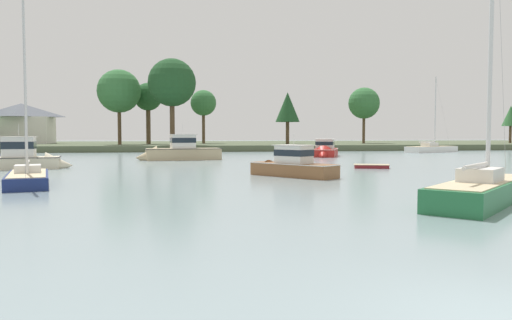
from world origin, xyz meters
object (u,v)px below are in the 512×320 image
(cruiser_red, at_px, (325,152))
(sailboat_green, at_px, (482,196))
(sailboat_navy, at_px, (28,181))
(cruiser_cream, at_px, (22,162))
(sailboat_white, at_px, (431,151))
(cruiser_sand, at_px, (176,154))
(cruiser_wood, at_px, (287,169))
(dinghy_maroon, at_px, (371,167))

(cruiser_red, distance_m, sailboat_green, 41.74)
(sailboat_navy, xyz_separation_m, cruiser_cream, (-4.43, 13.55, 0.37))
(sailboat_white, height_order, cruiser_sand, sailboat_white)
(cruiser_red, relative_size, cruiser_wood, 1.31)
(cruiser_cream, height_order, sailboat_green, sailboat_green)
(cruiser_wood, bearing_deg, cruiser_sand, 109.77)
(sailboat_navy, height_order, cruiser_red, sailboat_navy)
(dinghy_maroon, height_order, cruiser_sand, cruiser_sand)
(sailboat_navy, distance_m, cruiser_cream, 14.26)
(dinghy_maroon, height_order, sailboat_green, sailboat_green)
(cruiser_red, xyz_separation_m, cruiser_wood, (-10.83, -27.24, -0.01))
(cruiser_sand, bearing_deg, dinghy_maroon, -43.30)
(cruiser_wood, relative_size, cruiser_sand, 0.71)
(dinghy_maroon, height_order, sailboat_navy, sailboat_navy)
(sailboat_white, distance_m, sailboat_green, 58.51)
(dinghy_maroon, relative_size, sailboat_green, 0.22)
(dinghy_maroon, relative_size, sailboat_navy, 0.29)
(cruiser_sand, bearing_deg, cruiser_wood, -70.23)
(sailboat_navy, height_order, sailboat_white, sailboat_white)
(cruiser_cream, height_order, sailboat_white, sailboat_white)
(dinghy_maroon, distance_m, sailboat_white, 39.19)
(cruiser_red, distance_m, cruiser_wood, 29.31)
(cruiser_cream, bearing_deg, cruiser_wood, -25.85)
(cruiser_cream, relative_size, cruiser_sand, 0.95)
(sailboat_white, distance_m, cruiser_red, 23.35)
(cruiser_red, height_order, cruiser_wood, cruiser_red)
(cruiser_wood, bearing_deg, sailboat_white, 50.69)
(cruiser_wood, distance_m, cruiser_sand, 23.43)
(sailboat_white, xyz_separation_m, cruiser_sand, (-39.31, -16.28, 0.35))
(cruiser_sand, bearing_deg, sailboat_green, -69.62)
(cruiser_cream, bearing_deg, sailboat_white, 28.72)
(cruiser_red, bearing_deg, sailboat_green, -97.31)
(sailboat_white, bearing_deg, cruiser_wood, -129.31)
(cruiser_red, bearing_deg, cruiser_wood, -111.69)
(cruiser_cream, relative_size, sailboat_green, 0.62)
(cruiser_cream, bearing_deg, sailboat_green, -42.81)
(sailboat_white, bearing_deg, dinghy_maroon, -125.31)
(cruiser_red, height_order, cruiser_sand, cruiser_sand)
(dinghy_maroon, height_order, cruiser_wood, cruiser_wood)
(cruiser_cream, distance_m, sailboat_green, 35.43)
(cruiser_sand, bearing_deg, cruiser_red, 15.45)
(cruiser_cream, height_order, cruiser_red, cruiser_cream)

